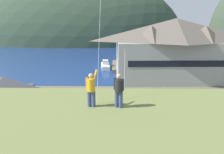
{
  "coord_description": "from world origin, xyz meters",
  "views": [
    {
      "loc": [
        1.32,
        -20.81,
        11.63
      ],
      "look_at": [
        0.76,
        9.0,
        4.01
      ],
      "focal_mm": 36.39,
      "sensor_mm": 36.0,
      "label": 1
    }
  ],
  "objects_px": {
    "parked_car_mid_row_near": "(23,125)",
    "parked_car_mid_row_center": "(117,130)",
    "person_kite_flyer": "(91,89)",
    "person_companion": "(119,90)",
    "parking_light_pole": "(125,72)",
    "storage_shed_near_lot": "(5,94)",
    "parked_car_lone_by_shed": "(68,106)",
    "wharf_dock": "(119,66)",
    "parked_car_front_row_end": "(205,132)",
    "parked_car_back_row_right": "(126,104)",
    "moored_boat_wharfside": "(105,66)",
    "parked_car_back_row_left": "(194,105)",
    "harbor_lodge": "(175,48)"
  },
  "relations": [
    {
      "from": "wharf_dock",
      "to": "parking_light_pole",
      "type": "distance_m",
      "value": 24.28
    },
    {
      "from": "person_kite_flyer",
      "to": "person_companion",
      "type": "relative_size",
      "value": 1.07
    },
    {
      "from": "parked_car_back_row_right",
      "to": "person_kite_flyer",
      "type": "distance_m",
      "value": 18.07
    },
    {
      "from": "parking_light_pole",
      "to": "parked_car_back_row_left",
      "type": "bearing_deg",
      "value": -26.55
    },
    {
      "from": "wharf_dock",
      "to": "moored_boat_wharfside",
      "type": "relative_size",
      "value": 2.11
    },
    {
      "from": "moored_boat_wharfside",
      "to": "person_kite_flyer",
      "type": "relative_size",
      "value": 3.23
    },
    {
      "from": "parked_car_back_row_left",
      "to": "person_companion",
      "type": "relative_size",
      "value": 2.46
    },
    {
      "from": "person_kite_flyer",
      "to": "harbor_lodge",
      "type": "bearing_deg",
      "value": 69.07
    },
    {
      "from": "parked_car_lone_by_shed",
      "to": "harbor_lodge",
      "type": "bearing_deg",
      "value": 44.03
    },
    {
      "from": "parked_car_back_row_left",
      "to": "parked_car_lone_by_shed",
      "type": "xyz_separation_m",
      "value": [
        -16.0,
        -0.46,
        0.0
      ]
    },
    {
      "from": "parked_car_mid_row_center",
      "to": "person_companion",
      "type": "bearing_deg",
      "value": -89.85
    },
    {
      "from": "moored_boat_wharfside",
      "to": "person_kite_flyer",
      "type": "bearing_deg",
      "value": -88.21
    },
    {
      "from": "parked_car_front_row_end",
      "to": "person_companion",
      "type": "relative_size",
      "value": 2.45
    },
    {
      "from": "parked_car_front_row_end",
      "to": "parked_car_mid_row_near",
      "type": "xyz_separation_m",
      "value": [
        -18.27,
        1.12,
        0.0
      ]
    },
    {
      "from": "parked_car_mid_row_center",
      "to": "parking_light_pole",
      "type": "xyz_separation_m",
      "value": [
        1.14,
        10.96,
        3.33
      ]
    },
    {
      "from": "parking_light_pole",
      "to": "parked_car_mid_row_center",
      "type": "bearing_deg",
      "value": -95.94
    },
    {
      "from": "parking_light_pole",
      "to": "person_kite_flyer",
      "type": "distance_m",
      "value": 21.01
    },
    {
      "from": "storage_shed_near_lot",
      "to": "parked_car_lone_by_shed",
      "type": "height_order",
      "value": "storage_shed_near_lot"
    },
    {
      "from": "wharf_dock",
      "to": "parked_car_front_row_end",
      "type": "bearing_deg",
      "value": -77.12
    },
    {
      "from": "parked_car_lone_by_shed",
      "to": "parking_light_pole",
      "type": "height_order",
      "value": "parking_light_pole"
    },
    {
      "from": "harbor_lodge",
      "to": "person_companion",
      "type": "height_order",
      "value": "harbor_lodge"
    },
    {
      "from": "parking_light_pole",
      "to": "person_kite_flyer",
      "type": "bearing_deg",
      "value": -96.96
    },
    {
      "from": "parked_car_front_row_end",
      "to": "parked_car_mid_row_center",
      "type": "xyz_separation_m",
      "value": [
        -8.58,
        0.27,
        0.0
      ]
    },
    {
      "from": "person_kite_flyer",
      "to": "person_companion",
      "type": "bearing_deg",
      "value": -3.26
    },
    {
      "from": "parked_car_mid_row_center",
      "to": "person_companion",
      "type": "distance_m",
      "value": 11.99
    },
    {
      "from": "parked_car_mid_row_center",
      "to": "parking_light_pole",
      "type": "relative_size",
      "value": 0.57
    },
    {
      "from": "parked_car_front_row_end",
      "to": "parked_car_mid_row_center",
      "type": "relative_size",
      "value": 1.0
    },
    {
      "from": "harbor_lodge",
      "to": "parked_car_back_row_left",
      "type": "xyz_separation_m",
      "value": [
        -1.19,
        -16.16,
        -5.22
      ]
    },
    {
      "from": "parked_car_mid_row_center",
      "to": "moored_boat_wharfside",
      "type": "bearing_deg",
      "value": 94.63
    },
    {
      "from": "wharf_dock",
      "to": "parked_car_lone_by_shed",
      "type": "xyz_separation_m",
      "value": [
        -6.72,
        -28.73,
        0.71
      ]
    },
    {
      "from": "wharf_dock",
      "to": "parked_car_lone_by_shed",
      "type": "distance_m",
      "value": 29.52
    },
    {
      "from": "person_companion",
      "to": "wharf_dock",
      "type": "bearing_deg",
      "value": 89.34
    },
    {
      "from": "parked_car_back_row_right",
      "to": "person_companion",
      "type": "height_order",
      "value": "person_companion"
    },
    {
      "from": "parked_car_mid_row_near",
      "to": "parked_car_mid_row_center",
      "type": "xyz_separation_m",
      "value": [
        9.69,
        -0.85,
        0.0
      ]
    },
    {
      "from": "wharf_dock",
      "to": "parking_light_pole",
      "type": "xyz_separation_m",
      "value": [
        0.61,
        -23.94,
        4.04
      ]
    },
    {
      "from": "parked_car_mid_row_center",
      "to": "parked_car_lone_by_shed",
      "type": "xyz_separation_m",
      "value": [
        -6.19,
        6.17,
        0.0
      ]
    },
    {
      "from": "parked_car_back_row_right",
      "to": "moored_boat_wharfside",
      "type": "bearing_deg",
      "value": 98.2
    },
    {
      "from": "storage_shed_near_lot",
      "to": "person_kite_flyer",
      "type": "xyz_separation_m",
      "value": [
        12.75,
        -15.94,
        5.78
      ]
    },
    {
      "from": "parked_car_mid_row_center",
      "to": "parked_car_lone_by_shed",
      "type": "height_order",
      "value": "same"
    },
    {
      "from": "person_companion",
      "to": "parking_light_pole",
      "type": "bearing_deg",
      "value": 86.9
    },
    {
      "from": "parked_car_back_row_left",
      "to": "parked_car_back_row_right",
      "type": "height_order",
      "value": "same"
    },
    {
      "from": "parked_car_mid_row_center",
      "to": "parking_light_pole",
      "type": "height_order",
      "value": "parking_light_pole"
    },
    {
      "from": "storage_shed_near_lot",
      "to": "wharf_dock",
      "type": "xyz_separation_m",
      "value": [
        14.65,
        28.5,
        -2.12
      ]
    },
    {
      "from": "parked_car_back_row_left",
      "to": "parked_car_mid_row_center",
      "type": "relative_size",
      "value": 1.01
    },
    {
      "from": "parked_car_mid_row_near",
      "to": "parked_car_back_row_right",
      "type": "height_order",
      "value": "same"
    },
    {
      "from": "parked_car_mid_row_near",
      "to": "parking_light_pole",
      "type": "xyz_separation_m",
      "value": [
        10.83,
        10.11,
        3.33
      ]
    },
    {
      "from": "parked_car_front_row_end",
      "to": "parked_car_lone_by_shed",
      "type": "relative_size",
      "value": 1.0
    },
    {
      "from": "wharf_dock",
      "to": "parked_car_front_row_end",
      "type": "xyz_separation_m",
      "value": [
        8.04,
        -35.17,
        0.71
      ]
    },
    {
      "from": "moored_boat_wharfside",
      "to": "parked_car_front_row_end",
      "type": "height_order",
      "value": "moored_boat_wharfside"
    },
    {
      "from": "parking_light_pole",
      "to": "parked_car_lone_by_shed",
      "type": "bearing_deg",
      "value": -146.8
    }
  ]
}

